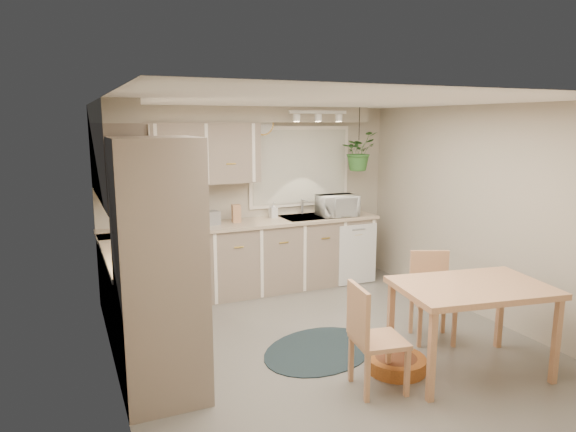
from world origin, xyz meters
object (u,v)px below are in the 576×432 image
at_px(chair_back, 433,298).
at_px(pet_bed, 396,364).
at_px(microwave, 337,203).
at_px(braided_rug, 320,350).
at_px(chair_left, 379,337).
at_px(dining_table, 470,328).

xyz_separation_m(chair_back, pet_bed, (-0.72, -0.40, -0.39)).
bearing_deg(microwave, braided_rug, -120.91).
xyz_separation_m(chair_left, chair_back, (1.06, 0.60, -0.01)).
distance_m(dining_table, pet_bed, 0.73).
height_order(chair_left, microwave, microwave).
relative_size(chair_back, braided_rug, 0.72).
height_order(chair_left, pet_bed, chair_left).
bearing_deg(dining_table, braided_rug, 138.15).
xyz_separation_m(chair_back, microwave, (0.05, 2.08, 0.67)).
xyz_separation_m(dining_table, braided_rug, (-1.02, 0.91, -0.40)).
xyz_separation_m(braided_rug, pet_bed, (0.44, -0.64, 0.06)).
bearing_deg(chair_back, microwave, -67.97).
bearing_deg(dining_table, chair_back, 77.55).
distance_m(dining_table, microwave, 2.85).
relative_size(chair_left, braided_rug, 0.73).
xyz_separation_m(pet_bed, microwave, (0.77, 2.48, 1.05)).
bearing_deg(pet_bed, microwave, 72.71).
bearing_deg(braided_rug, microwave, 56.60).
xyz_separation_m(chair_left, microwave, (1.10, 2.68, 0.66)).
bearing_deg(dining_table, chair_left, 175.41).
height_order(chair_back, microwave, microwave).
relative_size(chair_left, chair_back, 1.02).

